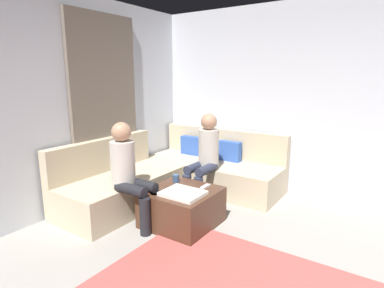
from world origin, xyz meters
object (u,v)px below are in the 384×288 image
(person_on_couch_back, at_px, (205,154))
(sectional_couch, at_px, (176,175))
(ottoman, at_px, (182,207))
(game_remote, at_px, (205,187))
(coffee_mug, at_px, (176,178))
(person_on_couch_side, at_px, (129,170))

(person_on_couch_back, bearing_deg, sectional_couch, 6.84)
(person_on_couch_back, bearing_deg, ottoman, 102.64)
(sectional_couch, xyz_separation_m, ottoman, (0.63, -0.73, -0.07))
(sectional_couch, relative_size, person_on_couch_back, 2.12)
(game_remote, relative_size, person_on_couch_back, 0.12)
(game_remote, distance_m, person_on_couch_back, 0.70)
(sectional_couch, relative_size, ottoman, 3.36)
(sectional_couch, distance_m, person_on_couch_back, 0.60)
(sectional_couch, distance_m, ottoman, 0.97)
(sectional_couch, distance_m, game_remote, 0.97)
(game_remote, height_order, person_on_couch_back, person_on_couch_back)
(ottoman, height_order, coffee_mug, coffee_mug)
(ottoman, xyz_separation_m, game_remote, (0.18, 0.22, 0.22))
(game_remote, bearing_deg, coffee_mug, -174.29)
(ottoman, height_order, person_on_couch_side, person_on_couch_side)
(ottoman, distance_m, person_on_couch_side, 0.74)
(sectional_couch, height_order, game_remote, sectional_couch)
(sectional_couch, height_order, person_on_couch_side, person_on_couch_side)
(sectional_couch, relative_size, person_on_couch_side, 2.12)
(person_on_couch_back, bearing_deg, coffee_mug, 85.82)
(person_on_couch_back, xyz_separation_m, person_on_couch_side, (-0.31, -1.12, 0.00))
(game_remote, distance_m, person_on_couch_side, 0.90)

